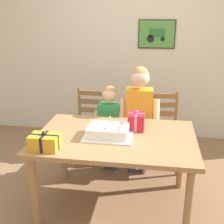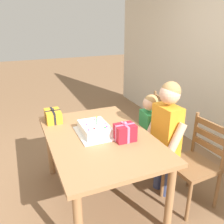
# 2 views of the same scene
# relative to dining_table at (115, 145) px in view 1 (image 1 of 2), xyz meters

# --- Properties ---
(ground_plane) EXTENTS (20.00, 20.00, 0.00)m
(ground_plane) POSITION_rel_dining_table_xyz_m (0.00, 0.00, -0.65)
(ground_plane) COLOR #846042
(back_wall) EXTENTS (6.40, 0.11, 2.60)m
(back_wall) POSITION_rel_dining_table_xyz_m (0.00, 1.84, 0.65)
(back_wall) COLOR beige
(back_wall) RESTS_ON ground
(dining_table) EXTENTS (1.45, 0.98, 0.74)m
(dining_table) POSITION_rel_dining_table_xyz_m (0.00, 0.00, 0.00)
(dining_table) COLOR #9E7047
(dining_table) RESTS_ON ground
(birthday_cake) EXTENTS (0.44, 0.34, 0.19)m
(birthday_cake) POSITION_rel_dining_table_xyz_m (-0.06, -0.02, 0.14)
(birthday_cake) COLOR white
(birthday_cake) RESTS_ON dining_table
(gift_box_red_large) EXTENTS (0.24, 0.17, 0.16)m
(gift_box_red_large) POSITION_rel_dining_table_xyz_m (-0.54, -0.35, 0.16)
(gift_box_red_large) COLOR gold
(gift_box_red_large) RESTS_ON dining_table
(gift_box_beside_cake) EXTENTS (0.16, 0.19, 0.19)m
(gift_box_beside_cake) POSITION_rel_dining_table_xyz_m (0.17, 0.19, 0.17)
(gift_box_beside_cake) COLOR red
(gift_box_beside_cake) RESTS_ON dining_table
(chair_left) EXTENTS (0.44, 0.44, 0.92)m
(chair_left) POSITION_rel_dining_table_xyz_m (-0.43, 0.86, -0.18)
(chair_left) COLOR brown
(chair_left) RESTS_ON ground
(chair_right) EXTENTS (0.45, 0.45, 0.92)m
(chair_right) POSITION_rel_dining_table_xyz_m (0.43, 0.86, -0.18)
(chair_right) COLOR brown
(chair_right) RESTS_ON ground
(child_older) EXTENTS (0.46, 0.27, 1.27)m
(child_older) POSITION_rel_dining_table_xyz_m (0.17, 0.67, 0.12)
(child_older) COLOR #38426B
(child_older) RESTS_ON ground
(child_younger) EXTENTS (0.39, 0.23, 1.04)m
(child_younger) POSITION_rel_dining_table_xyz_m (-0.17, 0.67, -0.02)
(child_younger) COLOR #38426B
(child_younger) RESTS_ON ground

